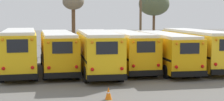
{
  "coord_description": "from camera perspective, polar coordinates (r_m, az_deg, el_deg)",
  "views": [
    {
      "loc": [
        -5.9,
        -26.2,
        4.29
      ],
      "look_at": [
        0.0,
        0.05,
        1.6
      ],
      "focal_mm": 55.0,
      "sensor_mm": 36.0,
      "label": 1
    }
  ],
  "objects": [
    {
      "name": "ground_plane",
      "position": [
        27.2,
        0.02,
        -3.36
      ],
      "size": [
        160.0,
        160.0,
        0.0
      ],
      "primitive_type": "plane",
      "color": "#66635E"
    },
    {
      "name": "school_bus_0",
      "position": [
        26.64,
        -15.04,
        0.1
      ],
      "size": [
        2.54,
        9.59,
        3.28
      ],
      "color": "yellow",
      "rests_on": "ground"
    },
    {
      "name": "school_bus_1",
      "position": [
        27.23,
        -9.07,
        0.11
      ],
      "size": [
        2.48,
        10.35,
        3.06
      ],
      "color": "#E5A00C",
      "rests_on": "ground"
    },
    {
      "name": "school_bus_2",
      "position": [
        25.53,
        -2.47,
        -0.05
      ],
      "size": [
        2.98,
        9.78,
        3.15
      ],
      "color": "yellow",
      "rests_on": "ground"
    },
    {
      "name": "school_bus_3",
      "position": [
        28.04,
        2.49,
        0.29
      ],
      "size": [
        2.64,
        10.87,
        3.02
      ],
      "color": "#E5A00C",
      "rests_on": "ground"
    },
    {
      "name": "school_bus_4",
      "position": [
        27.97,
        8.6,
        0.15
      ],
      "size": [
        3.02,
        10.97,
        2.94
      ],
      "color": "#E5A00C",
      "rests_on": "ground"
    },
    {
      "name": "school_bus_5",
      "position": [
        29.1,
        13.77,
        0.49
      ],
      "size": [
        2.98,
        10.87,
        3.15
      ],
      "color": "yellow",
      "rests_on": "ground"
    },
    {
      "name": "utility_pole",
      "position": [
        37.33,
        4.77,
        5.05
      ],
      "size": [
        1.8,
        0.25,
        7.35
      ],
      "color": "brown",
      "rests_on": "ground"
    },
    {
      "name": "bare_tree_1",
      "position": [
        39.63,
        -6.45,
        7.68
      ],
      "size": [
        2.45,
        2.45,
        6.86
      ],
      "color": "brown",
      "rests_on": "ground"
    },
    {
      "name": "bare_tree_2",
      "position": [
        44.01,
        7.0,
        7.61
      ],
      "size": [
        3.87,
        3.87,
        7.26
      ],
      "color": "brown",
      "rests_on": "ground"
    },
    {
      "name": "fence_line",
      "position": [
        34.93,
        -2.89,
        0.29
      ],
      "size": [
        22.12,
        0.06,
        1.42
      ],
      "color": "#939399",
      "rests_on": "ground"
    },
    {
      "name": "traffic_cone",
      "position": [
        17.85,
        -0.59,
        -7.11
      ],
      "size": [
        0.36,
        0.36,
        0.65
      ],
      "color": "orange",
      "rests_on": "ground"
    }
  ]
}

